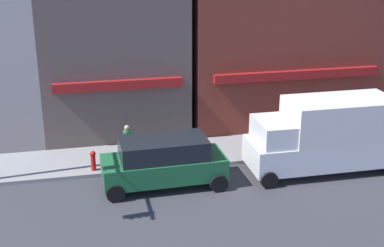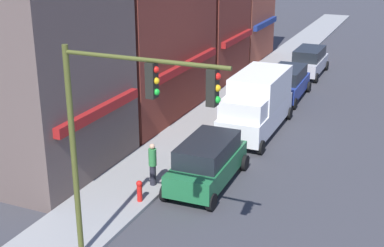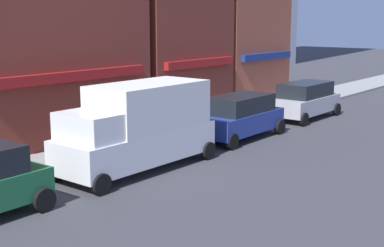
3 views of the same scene
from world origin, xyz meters
The scene contains 5 objects.
storefront_row centered at (20.95, 11.49, 5.05)m, with size 30.00×5.30×10.80m.
suv_green centered at (10.90, 4.70, 1.03)m, with size 4.75×2.12×1.94m.
box_truck_white centered at (17.58, 4.70, 1.59)m, with size 6.20×2.42×3.04m.
pedestrian_green_top centered at (9.72, 6.58, 1.07)m, with size 0.32×0.32×1.77m.
fire_hydrant centered at (8.29, 6.40, 0.61)m, with size 0.24×0.24×0.84m.
Camera 1 is at (7.93, -13.86, 9.28)m, focal length 50.00 mm.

